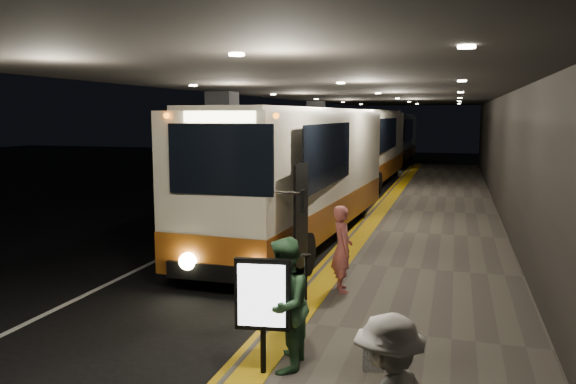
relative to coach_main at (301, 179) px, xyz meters
The scene contains 16 objects.
ground 4.46m from the coach_main, 104.86° to the right, with size 90.00×90.00×0.00m, color black.
lane_line_white 3.54m from the coach_main, 159.47° to the left, with size 0.12×50.00×0.01m, color silver.
kerb_stripe_yellow 2.47m from the coach_main, 39.20° to the left, with size 0.18×50.00×0.01m, color gold.
sidewalk 4.23m from the coach_main, 16.04° to the left, with size 4.50×50.00×0.15m, color #514C44.
tactile_strip 2.67m from the coach_main, 30.53° to the left, with size 0.50×50.00×0.01m, color gold.
terminal_wall 6.17m from the coach_main, 10.14° to the left, with size 0.10×50.00×6.00m, color black.
support_columns 2.57m from the coach_main, behind, with size 0.80×24.80×4.40m.
canopy 3.32m from the coach_main, 36.19° to the left, with size 9.00×50.00×0.40m, color black.
coach_main is the anchor object (origin of this frame).
coach_second 14.27m from the coach_main, 90.95° to the left, with size 2.75×12.24×3.84m.
coach_third 27.77m from the coach_main, 90.55° to the left, with size 2.58×11.63×3.65m.
passenger_boarding 5.67m from the coach_main, 66.16° to the right, with size 0.64×0.42×1.75m, color #AA534F.
passenger_waiting_green 9.15m from the coach_main, 76.15° to the right, with size 0.91×0.56×1.88m, color #3A6944.
bag_polka 9.35m from the coach_main, 68.34° to the right, with size 0.30×0.13×0.36m, color black.
info_sign 9.32m from the coach_main, 77.86° to the right, with size 0.78×0.23×1.63m.
stanchion_post 7.08m from the coach_main, 73.94° to the right, with size 0.05×0.05×1.10m, color black.
Camera 1 is at (5.44, -12.09, 3.69)m, focal length 35.00 mm.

